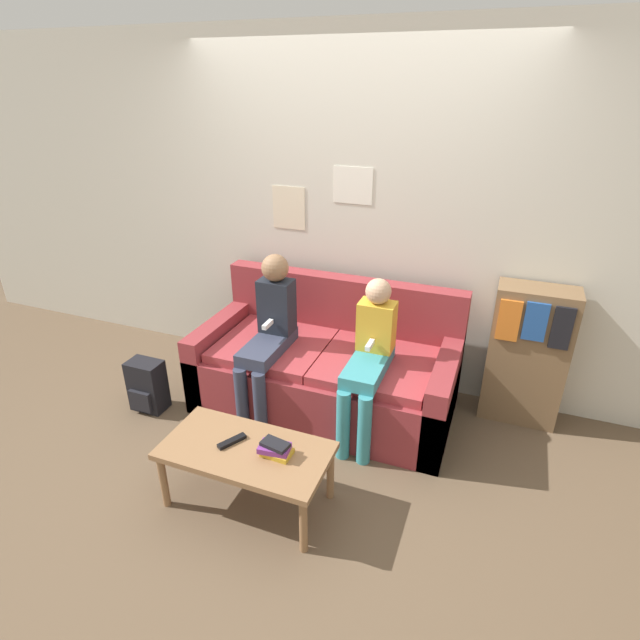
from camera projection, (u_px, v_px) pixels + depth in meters
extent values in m
plane|color=brown|center=(297.00, 449.00, 3.34)|extent=(10.00, 10.00, 0.00)
cube|color=beige|center=(353.00, 219.00, 3.71)|extent=(8.00, 0.06, 2.60)
cube|color=beige|center=(289.00, 208.00, 3.83)|extent=(0.27, 0.00, 0.33)
cube|color=white|center=(353.00, 185.00, 3.57)|extent=(0.29, 0.00, 0.26)
cube|color=maroon|center=(325.00, 382.00, 3.69)|extent=(1.85, 0.90, 0.43)
cube|color=maroon|center=(343.00, 306.00, 3.82)|extent=(1.85, 0.14, 0.48)
cube|color=maroon|center=(224.00, 352.00, 3.94)|extent=(0.14, 0.90, 0.59)
cube|color=maroon|center=(443.00, 397.00, 3.38)|extent=(0.14, 0.90, 0.59)
cube|color=#A1343A|center=(274.00, 345.00, 3.68)|extent=(0.77, 0.74, 0.07)
cube|color=#A1343A|center=(376.00, 365.00, 3.43)|extent=(0.77, 0.74, 0.07)
cube|color=#8E6642|center=(246.00, 451.00, 2.78)|extent=(0.94, 0.48, 0.04)
cylinder|color=#8E6642|center=(164.00, 481.00, 2.84)|extent=(0.04, 0.04, 0.35)
cylinder|color=#8E6642|center=(303.00, 526.00, 2.55)|extent=(0.04, 0.04, 0.35)
cylinder|color=#8E6642|center=(203.00, 438.00, 3.17)|extent=(0.04, 0.04, 0.35)
cylinder|color=#8E6642|center=(330.00, 473.00, 2.89)|extent=(0.04, 0.04, 0.35)
cylinder|color=#33384C|center=(242.00, 401.00, 3.42)|extent=(0.09, 0.09, 0.50)
cylinder|color=#33384C|center=(260.00, 405.00, 3.37)|extent=(0.09, 0.09, 0.50)
cube|color=#33384C|center=(268.00, 346.00, 3.50)|extent=(0.23, 0.55, 0.09)
cube|color=#1E232D|center=(277.00, 306.00, 3.54)|extent=(0.24, 0.16, 0.39)
sphere|color=#8C6647|center=(275.00, 268.00, 3.41)|extent=(0.19, 0.19, 0.19)
cube|color=white|center=(268.00, 324.00, 3.44)|extent=(0.03, 0.12, 0.03)
cylinder|color=teal|center=(343.00, 425.00, 3.18)|extent=(0.09, 0.09, 0.50)
cylinder|color=teal|center=(364.00, 430.00, 3.13)|extent=(0.09, 0.09, 0.50)
cube|color=teal|center=(368.00, 366.00, 3.26)|extent=(0.23, 0.55, 0.09)
cube|color=gold|center=(376.00, 326.00, 3.31)|extent=(0.24, 0.16, 0.34)
sphere|color=tan|center=(378.00, 291.00, 3.20)|extent=(0.17, 0.17, 0.17)
cube|color=white|center=(370.00, 345.00, 3.21)|extent=(0.03, 0.12, 0.03)
cube|color=black|center=(232.00, 441.00, 2.81)|extent=(0.12, 0.17, 0.02)
cube|color=gold|center=(277.00, 452.00, 2.72)|extent=(0.17, 0.12, 0.03)
cube|color=#7A3389|center=(274.00, 448.00, 2.71)|extent=(0.18, 0.12, 0.03)
cube|color=black|center=(275.00, 444.00, 2.69)|extent=(0.16, 0.11, 0.02)
cube|color=brown|center=(527.00, 355.00, 3.47)|extent=(0.52, 0.26, 1.01)
cube|color=orange|center=(509.00, 321.00, 3.27)|extent=(0.14, 0.02, 0.29)
cube|color=#23519E|center=(535.00, 322.00, 3.21)|extent=(0.14, 0.02, 0.26)
cube|color=black|center=(562.00, 328.00, 3.16)|extent=(0.12, 0.02, 0.29)
cube|color=black|center=(148.00, 385.00, 3.69)|extent=(0.25, 0.17, 0.39)
cube|color=black|center=(140.00, 401.00, 3.64)|extent=(0.18, 0.03, 0.16)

